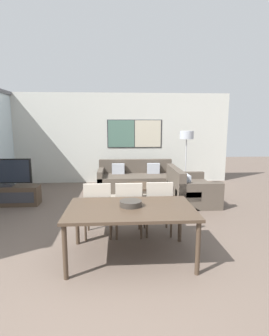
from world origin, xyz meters
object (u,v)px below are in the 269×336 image
(dining_chair_centre, at_px, (129,206))
(television, at_px, (4,173))
(sofa_main, at_px, (136,180))
(fruit_bowl, at_px, (131,203))
(dining_chair_left, at_px, (98,207))
(sofa_side, at_px, (189,190))
(coffee_table, at_px, (140,189))
(dining_table, at_px, (131,212))
(dining_chair_right, at_px, (158,205))
(tv_console, at_px, (6,196))
(floor_lamp, at_px, (187,139))

(dining_chair_centre, bearing_deg, television, 145.82)
(sofa_main, height_order, fruit_bowl, sofa_main)
(dining_chair_left, bearing_deg, sofa_side, 43.41)
(television, relative_size, coffee_table, 1.47)
(sofa_side, distance_m, coffee_table, 1.18)
(sofa_main, xyz_separation_m, dining_chair_centre, (-0.34, -3.22, 0.25))
(sofa_side, height_order, dining_table, sofa_side)
(dining_table, height_order, dining_chair_right, dining_chair_right)
(dining_chair_left, bearing_deg, dining_chair_right, 1.85)
(tv_console, bearing_deg, sofa_side, 0.53)
(dining_chair_right, bearing_deg, television, 150.54)
(dining_table, relative_size, floor_lamp, 1.04)
(fruit_bowl, bearing_deg, tv_console, 137.61)
(tv_console, distance_m, dining_chair_left, 2.95)
(dining_chair_right, xyz_separation_m, fruit_bowl, (-0.49, -0.69, 0.25))
(sofa_main, relative_size, dining_chair_centre, 2.31)
(coffee_table, distance_m, dining_chair_centre, 1.98)
(television, distance_m, floor_lamp, 4.72)
(television, bearing_deg, dining_chair_right, -29.46)
(dining_table, bearing_deg, tv_console, 136.89)
(coffee_table, height_order, dining_chair_right, dining_chair_right)
(fruit_bowl, bearing_deg, dining_chair_centre, 90.50)
(dining_chair_right, height_order, fruit_bowl, dining_chair_right)
(dining_table, bearing_deg, floor_lamp, 65.44)
(television, bearing_deg, tv_console, -90.00)
(dining_table, bearing_deg, sofa_main, 85.00)
(coffee_table, height_order, fruit_bowl, fruit_bowl)
(sofa_side, xyz_separation_m, floor_lamp, (0.23, 1.20, 1.17))
(tv_console, distance_m, floor_lamp, 4.83)
(television, relative_size, floor_lamp, 0.74)
(coffee_table, distance_m, fruit_bowl, 2.65)
(tv_console, xyz_separation_m, dining_chair_centre, (2.76, -1.87, 0.30))
(sofa_side, bearing_deg, television, 90.52)
(dining_chair_centre, bearing_deg, sofa_side, 51.48)
(sofa_side, bearing_deg, sofa_main, 41.90)
(television, bearing_deg, dining_table, -43.12)
(television, bearing_deg, dining_chair_left, -39.59)
(fruit_bowl, bearing_deg, dining_chair_right, 54.39)
(tv_console, relative_size, dining_chair_left, 1.62)
(tv_console, height_order, coffee_table, tv_console)
(sofa_main, relative_size, dining_table, 1.24)
(fruit_bowl, bearing_deg, sofa_side, 59.39)
(fruit_bowl, bearing_deg, dining_table, -95.42)
(dining_table, xyz_separation_m, dining_chair_left, (-0.50, 0.71, -0.15))
(sofa_main, bearing_deg, dining_chair_right, -87.27)
(television, distance_m, coffee_table, 3.14)
(tv_console, relative_size, dining_table, 0.88)
(sofa_side, relative_size, dining_chair_left, 1.59)
(coffee_table, relative_size, fruit_bowl, 2.74)
(sofa_main, bearing_deg, dining_chair_left, -104.62)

